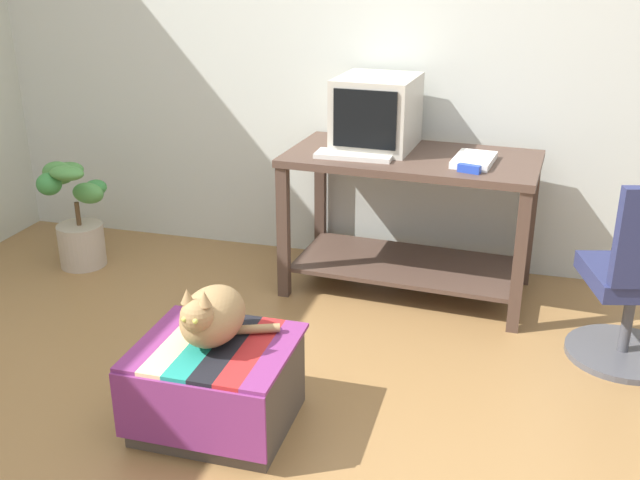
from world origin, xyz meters
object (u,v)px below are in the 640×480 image
object	(u,v)px
book	(474,160)
office_chair	(639,287)
ottoman_with_blanket	(217,385)
tv_monitor	(377,113)
keyboard	(354,155)
cat	(212,316)
desk	(410,200)
stapler	(469,169)
potted_plant	(77,218)

from	to	relation	value
book	office_chair	bearing A→B (deg)	-22.67
book	ottoman_with_blanket	xyz separation A→B (m)	(-0.84, -1.39, -0.61)
tv_monitor	keyboard	xyz separation A→B (m)	(-0.06, -0.24, -0.17)
tv_monitor	cat	size ratio (longest dim) A/B	1.37
desk	book	size ratio (longest dim) A/B	4.51
keyboard	stapler	distance (m)	0.61
ottoman_with_blanket	book	bearing A→B (deg)	58.82
potted_plant	office_chair	size ratio (longest dim) A/B	0.74
tv_monitor	potted_plant	world-z (taller)	tv_monitor
tv_monitor	book	size ratio (longest dim) A/B	1.65
keyboard	book	distance (m)	0.61
tv_monitor	stapler	world-z (taller)	tv_monitor
book	stapler	bearing A→B (deg)	-86.14
book	cat	size ratio (longest dim) A/B	0.83
office_chair	ottoman_with_blanket	bearing A→B (deg)	15.75
book	cat	distance (m)	1.65
keyboard	stapler	xyz separation A→B (m)	(0.60, -0.11, 0.01)
office_chair	stapler	xyz separation A→B (m)	(-0.80, 0.26, 0.41)
keyboard	cat	xyz separation A→B (m)	(-0.25, -1.31, -0.31)
tv_monitor	potted_plant	distance (m)	1.87
book	office_chair	distance (m)	0.99
tv_monitor	stapler	xyz separation A→B (m)	(0.53, -0.36, -0.17)
keyboard	book	size ratio (longest dim) A/B	1.34
keyboard	tv_monitor	bearing A→B (deg)	75.19
desk	stapler	world-z (taller)	stapler
ottoman_with_blanket	cat	xyz separation A→B (m)	(-0.01, 0.01, 0.30)
desk	stapler	bearing A→B (deg)	-34.43
desk	office_chair	world-z (taller)	office_chair
ottoman_with_blanket	office_chair	world-z (taller)	office_chair
stapler	tv_monitor	bearing A→B (deg)	71.47
tv_monitor	office_chair	bearing A→B (deg)	-21.27
stapler	desk	bearing A→B (deg)	67.17
desk	potted_plant	size ratio (longest dim) A/B	2.05
ottoman_with_blanket	stapler	world-z (taller)	stapler
desk	ottoman_with_blanket	size ratio (longest dim) A/B	2.25
tv_monitor	stapler	size ratio (longest dim) A/B	4.47
potted_plant	stapler	bearing A→B (deg)	-1.21
keyboard	cat	distance (m)	1.37
desk	ottoman_with_blanket	xyz separation A→B (m)	(-0.52, -1.46, -0.35)
ottoman_with_blanket	stapler	xyz separation A→B (m)	(0.83, 1.21, 0.61)
potted_plant	office_chair	bearing A→B (deg)	-5.80
cat	office_chair	world-z (taller)	office_chair
desk	potted_plant	bearing A→B (deg)	-170.37
ottoman_with_blanket	potted_plant	distance (m)	1.90
keyboard	stapler	bearing A→B (deg)	-10.90
keyboard	ottoman_with_blanket	xyz separation A→B (m)	(-0.23, -1.33, -0.60)
keyboard	book	world-z (taller)	book
keyboard	cat	world-z (taller)	keyboard
tv_monitor	potted_plant	xyz separation A→B (m)	(-1.72, -0.31, -0.66)
book	ottoman_with_blanket	world-z (taller)	book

